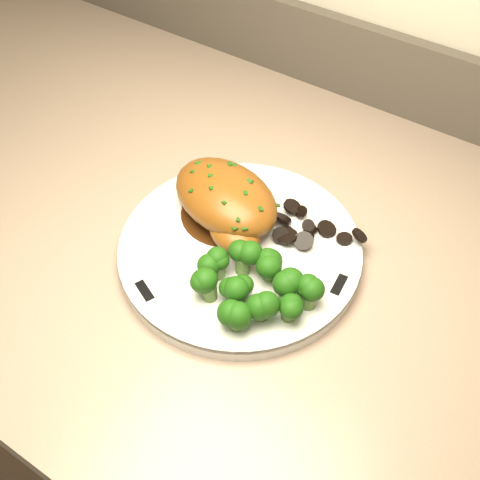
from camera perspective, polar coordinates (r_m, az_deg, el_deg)
The scene contains 9 objects.
counter at distance 1.13m, azimuth 11.06°, elevation -20.05°, with size 2.24×0.74×1.09m.
plate at distance 0.72m, azimuth -0.00°, elevation -1.02°, with size 0.29×0.29×0.02m, color silver.
rim_accent_0 at distance 0.69m, azimuth 9.37°, elevation -4.21°, with size 0.03×0.01×0.00m, color black.
rim_accent_1 at distance 0.80m, azimuth -0.36°, elevation 6.38°, with size 0.03×0.01×0.00m, color black.
rim_accent_2 at distance 0.68m, azimuth -9.04°, elevation -4.79°, with size 0.03×0.01×0.00m, color black.
gravy_pool at distance 0.75m, azimuth -1.33°, elevation 2.55°, with size 0.11×0.11×0.00m, color #3A1D0A.
chicken_breast at distance 0.73m, azimuth -1.27°, elevation 3.72°, with size 0.17×0.14×0.06m.
mushroom_pile at distance 0.72m, azimuth 6.79°, elevation -0.09°, with size 0.09×0.07×0.02m.
broccoli_florets at distance 0.65m, azimuth 1.51°, elevation -4.40°, with size 0.13×0.10×0.04m.
Camera 1 is at (-0.21, 1.23, 1.53)m, focal length 45.00 mm.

